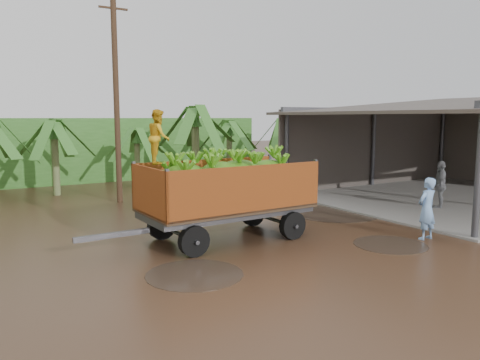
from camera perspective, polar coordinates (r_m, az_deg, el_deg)
name	(u,v)px	position (r m, az deg, el deg)	size (l,w,h in m)	color
ground	(259,236)	(14.55, 2.31, -6.82)	(100.00, 100.00, 0.00)	black
packing_shed	(450,142)	(23.79, 24.23, 4.25)	(12.78, 10.80, 4.76)	gray
hedge_north	(76,150)	(28.40, -19.39, 3.50)	(22.00, 3.00, 3.60)	#2D661E
banana_trailer	(226,190)	(13.85, -1.73, -1.18)	(6.99, 2.58, 3.86)	#BB531A
man_blue	(427,209)	(15.02, 21.81, -3.26)	(0.68, 0.45, 1.87)	#77A2D9
man_grey	(440,185)	(20.13, 23.23, -0.59)	(1.14, 0.47, 1.94)	slate
utility_pole	(116,98)	(20.61, -14.84, 9.59)	(1.20, 0.24, 8.74)	#47301E
banana_plants	(67,165)	(19.23, -20.31, 1.67)	(24.89, 20.04, 4.30)	#2D661E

